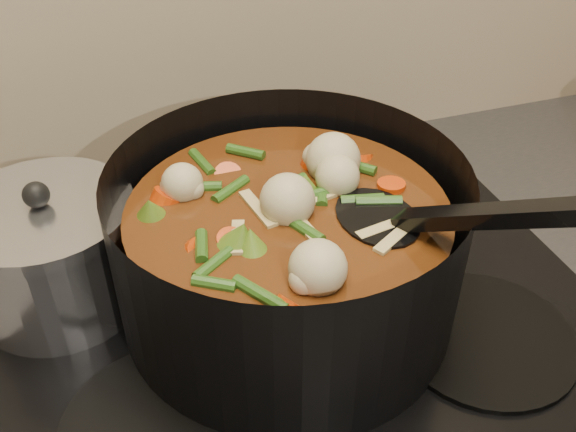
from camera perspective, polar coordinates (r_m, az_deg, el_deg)
name	(u,v)px	position (r m, az deg, el deg)	size (l,w,h in m)	color
stovetop	(290,295)	(0.70, 0.15, -7.03)	(0.62, 0.54, 0.03)	black
stockpot	(289,249)	(0.63, 0.07, -2.95)	(0.42, 0.44, 0.25)	black
saucepan	(53,253)	(0.69, -20.17, -3.09)	(0.18, 0.18, 0.15)	silver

